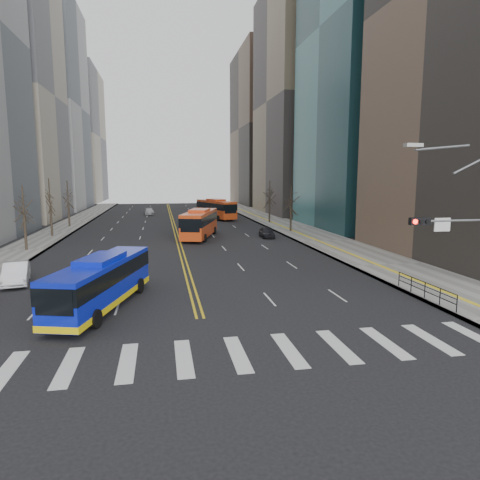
{
  "coord_description": "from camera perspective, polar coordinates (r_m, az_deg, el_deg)",
  "views": [
    {
      "loc": [
        -1.99,
        -17.66,
        7.75
      ],
      "look_at": [
        3.07,
        9.59,
        3.64
      ],
      "focal_mm": 32.0,
      "sensor_mm": 36.0,
      "label": 1
    }
  ],
  "objects": [
    {
      "name": "ground",
      "position": [
        19.39,
        -3.89,
        -15.14
      ],
      "size": [
        220.0,
        220.0,
        0.0
      ],
      "primitive_type": "plane",
      "color": "black"
    },
    {
      "name": "sidewalk_right",
      "position": [
        66.07,
        6.71,
        1.71
      ],
      "size": [
        7.0,
        130.0,
        0.15
      ],
      "primitive_type": "cube",
      "color": "gray",
      "rests_on": "ground"
    },
    {
      "name": "sidewalk_left",
      "position": [
        64.78,
        -23.39,
        0.94
      ],
      "size": [
        5.0,
        130.0,
        0.15
      ],
      "primitive_type": "cube",
      "color": "gray",
      "rests_on": "ground"
    },
    {
      "name": "crosswalk",
      "position": [
        19.39,
        -3.89,
        -15.13
      ],
      "size": [
        26.7,
        4.0,
        0.01
      ],
      "color": "silver",
      "rests_on": "ground"
    },
    {
      "name": "centerline",
      "position": [
        73.1,
        -8.91,
        2.25
      ],
      "size": [
        0.55,
        100.0,
        0.01
      ],
      "color": "gold",
      "rests_on": "ground"
    },
    {
      "name": "office_towers",
      "position": [
        87.7,
        -9.48,
        18.95
      ],
      "size": [
        83.0,
        134.0,
        58.0
      ],
      "color": "gray",
      "rests_on": "ground"
    },
    {
      "name": "signal_mast",
      "position": [
        25.36,
        27.99,
        0.89
      ],
      "size": [
        5.37,
        0.37,
        9.39
      ],
      "color": "slate",
      "rests_on": "ground"
    },
    {
      "name": "pedestrian_railing",
      "position": [
        29.55,
        23.44,
        -5.83
      ],
      "size": [
        0.06,
        6.06,
        1.02
      ],
      "color": "black",
      "rests_on": "sidewalk_right"
    },
    {
      "name": "street_trees",
      "position": [
        52.55,
        -16.24,
        4.96
      ],
      "size": [
        35.2,
        47.2,
        7.6
      ],
      "color": "black",
      "rests_on": "ground"
    },
    {
      "name": "blue_bus",
      "position": [
        26.69,
        -17.95,
        -5.2
      ],
      "size": [
        5.18,
        10.88,
        3.14
      ],
      "color": "#0D1DC4",
      "rests_on": "ground"
    },
    {
      "name": "red_bus_near",
      "position": [
        54.89,
        -5.39,
        2.43
      ],
      "size": [
        5.83,
        11.95,
        3.68
      ],
      "color": "#D44216",
      "rests_on": "ground"
    },
    {
      "name": "red_bus_far",
      "position": [
        79.4,
        -3.24,
        4.3
      ],
      "size": [
        6.27,
        11.92,
        3.69
      ],
      "color": "#D44216",
      "rests_on": "ground"
    },
    {
      "name": "car_white",
      "position": [
        35.27,
        -27.69,
        -3.95
      ],
      "size": [
        2.62,
        4.95,
        1.55
      ],
      "primitive_type": "imported",
      "rotation": [
        0.0,
        0.0,
        0.22
      ],
      "color": "white",
      "rests_on": "ground"
    },
    {
      "name": "car_dark_mid",
      "position": [
        55.14,
        3.59,
        1.04
      ],
      "size": [
        1.72,
        3.99,
        1.34
      ],
      "primitive_type": "imported",
      "rotation": [
        0.0,
        0.0,
        -0.03
      ],
      "color": "black",
      "rests_on": "ground"
    },
    {
      "name": "car_silver",
      "position": [
        90.09,
        -12.02,
        3.73
      ],
      "size": [
        2.11,
        4.58,
        1.3
      ],
      "primitive_type": "imported",
      "rotation": [
        0.0,
        0.0,
        0.07
      ],
      "color": "#A7A7AD",
      "rests_on": "ground"
    },
    {
      "name": "car_dark_far",
      "position": [
        84.5,
        -2.85,
        3.54
      ],
      "size": [
        2.13,
        4.09,
        1.1
      ],
      "primitive_type": "imported",
      "rotation": [
        0.0,
        0.0,
        -0.08
      ],
      "color": "black",
      "rests_on": "ground"
    }
  ]
}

